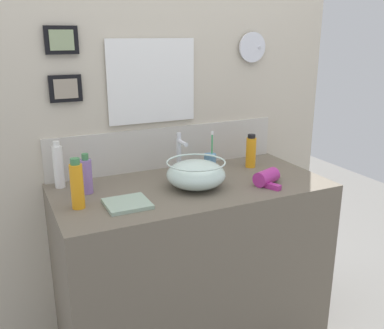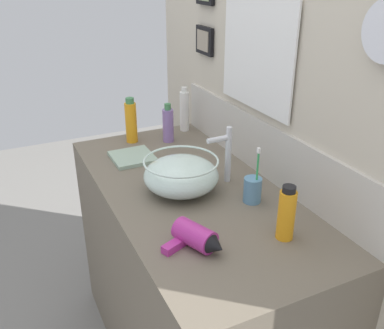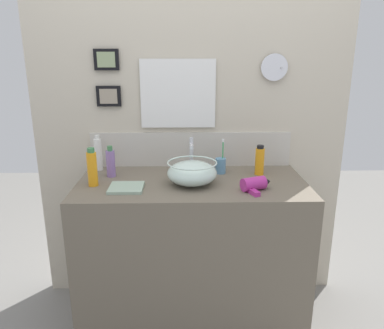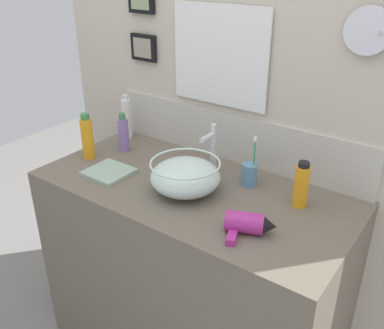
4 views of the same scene
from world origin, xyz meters
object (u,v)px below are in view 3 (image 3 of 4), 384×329
Objects in this scene: hair_drier at (256,184)px; faucet at (192,154)px; shampoo_bottle at (98,154)px; glass_bowl_sink at (192,173)px; toothbrush_cup at (221,165)px; lotion_bottle at (92,168)px; soap_dispenser at (260,161)px; hand_towel at (126,188)px; spray_bottle at (111,163)px.

faucet is at bearing 139.60° from hair_drier.
hair_drier is 0.98m from shampoo_bottle.
toothbrush_cup is at bearing 48.22° from glass_bowl_sink.
lotion_bottle is 0.96m from soap_dispenser.
faucet is at bearing 19.82° from lotion_bottle.
shampoo_bottle reaches higher than hair_drier.
hand_towel is (-0.35, -0.07, -0.06)m from glass_bowl_sink.
faucet reaches higher than spray_bottle.
faucet is 0.45m from hand_towel.
shampoo_bottle reaches higher than spray_bottle.
toothbrush_cup is 0.74m from lotion_bottle.
shampoo_bottle is at bearing 122.14° from hand_towel.
toothbrush_cup is 0.23m from soap_dispenser.
glass_bowl_sink reaches higher than hand_towel.
shampoo_bottle reaches higher than lotion_bottle.
glass_bowl_sink is 1.24× the size of faucet.
hand_towel is (-0.75, -0.24, -0.08)m from soap_dispenser.
toothbrush_cup reaches higher than soap_dispenser.
glass_bowl_sink is 0.54m from lotion_bottle.
hair_drier is (0.33, -0.28, -0.09)m from faucet.
glass_bowl_sink is 0.63m from shampoo_bottle.
hand_towel is at bearing -162.67° from soap_dispenser.
lotion_bottle reaches higher than toothbrush_cup.
toothbrush_cup is at bearing 172.44° from soap_dispenser.
faucet is 0.19m from toothbrush_cup.
toothbrush_cup is 0.65m from spray_bottle.
soap_dispenser is at bearing 75.51° from hair_drier.
faucet is 1.05× the size of toothbrush_cup.
hand_towel is (0.12, -0.22, -0.07)m from spray_bottle.
glass_bowl_sink is 0.35m from hair_drier.
faucet and shampoo_bottle have the same top height.
glass_bowl_sink is at bearing 163.41° from hair_drier.
hair_drier is 0.99× the size of spray_bottle.
glass_bowl_sink is 1.54× the size of soap_dispenser.
hand_towel is at bearing 177.65° from hair_drier.
glass_bowl_sink is 1.29× the size of lotion_bottle.
shampoo_bottle is at bearing 127.52° from spray_bottle.
spray_bottle is 1.03× the size of soap_dispenser.
spray_bottle is at bearing -175.65° from toothbrush_cup.
hair_drier is 0.83× the size of shampoo_bottle.
faucet is 0.57m from lotion_bottle.
shampoo_bottle reaches higher than hand_towel.
toothbrush_cup is 0.99× the size of lotion_bottle.
toothbrush_cup is 0.95× the size of shampoo_bottle.
lotion_bottle reaches higher than glass_bowl_sink.
lotion_bottle is at bearing -114.05° from spray_bottle.
spray_bottle is at bearing 118.60° from hand_towel.
shampoo_bottle is 0.29m from lotion_bottle.
faucet is 0.45m from hair_drier.
hand_towel is at bearing -57.86° from shampoo_bottle.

